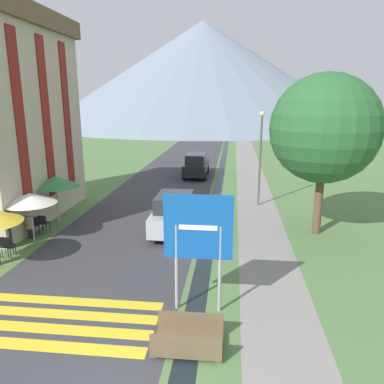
{
  "coord_description": "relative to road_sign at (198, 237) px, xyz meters",
  "views": [
    {
      "loc": [
        2.18,
        -5.46,
        6.0
      ],
      "look_at": [
        0.46,
        10.0,
        2.1
      ],
      "focal_mm": 35.0,
      "sensor_mm": 36.0,
      "label": 1
    }
  ],
  "objects": [
    {
      "name": "road_sign",
      "position": [
        0.0,
        0.0,
        0.0
      ],
      "size": [
        1.94,
        0.11,
        3.47
      ],
      "color": "#9E9EA3",
      "rests_on": "ground_plane"
    },
    {
      "name": "cafe_chair_near_left",
      "position": [
        -7.8,
        2.9,
        -1.76
      ],
      "size": [
        0.4,
        0.4,
        0.85
      ],
      "rotation": [
        0.0,
        0.0,
        -0.24
      ],
      "color": "#232328",
      "rests_on": "ground_plane"
    },
    {
      "name": "cafe_chair_far_right",
      "position": [
        -7.64,
        5.63,
        -1.76
      ],
      "size": [
        0.4,
        0.4,
        0.85
      ],
      "rotation": [
        0.0,
        0.0,
        0.42
      ],
      "color": "#232328",
      "rests_on": "ground_plane"
    },
    {
      "name": "person_standing_terrace",
      "position": [
        -8.23,
        3.83,
        -1.18
      ],
      "size": [
        0.32,
        0.32,
        1.86
      ],
      "color": "#282833",
      "rests_on": "ground_plane"
    },
    {
      "name": "cafe_chair_near_right",
      "position": [
        -7.68,
        2.87,
        -1.76
      ],
      "size": [
        0.4,
        0.4,
        0.85
      ],
      "rotation": [
        0.0,
        0.0,
        -0.49
      ],
      "color": "#232328",
      "rests_on": "ground_plane"
    },
    {
      "name": "drainage_channel",
      "position": [
        -0.07,
        25.72,
        -2.27
      ],
      "size": [
        0.6,
        60.0,
        0.0
      ],
      "color": "black",
      "rests_on": "ground_plane"
    },
    {
      "name": "footbridge",
      "position": [
        -0.07,
        -1.74,
        -2.04
      ],
      "size": [
        1.7,
        1.1,
        0.65
      ],
      "color": "brown",
      "rests_on": "ground_plane"
    },
    {
      "name": "cafe_umbrella_rear_green",
      "position": [
        -7.68,
        7.23,
        -0.21
      ],
      "size": [
        2.25,
        2.25,
        2.32
      ],
      "color": "#B7B2A8",
      "rests_on": "ground_plane"
    },
    {
      "name": "footpath",
      "position": [
        2.33,
        25.72,
        -2.27
      ],
      "size": [
        2.2,
        60.0,
        0.01
      ],
      "color": "gray",
      "rests_on": "ground_plane"
    },
    {
      "name": "streetlamp",
      "position": [
        2.42,
        11.43,
        0.87
      ],
      "size": [
        0.28,
        0.28,
        5.32
      ],
      "color": "#515156",
      "rests_on": "ground_plane"
    },
    {
      "name": "tree_by_path",
      "position": [
        4.78,
        7.0,
        2.46
      ],
      "size": [
        4.72,
        4.72,
        7.1
      ],
      "color": "brown",
      "rests_on": "ground_plane"
    },
    {
      "name": "road",
      "position": [
        -3.77,
        25.72,
        -2.27
      ],
      "size": [
        6.4,
        60.0,
        0.01
      ],
      "color": "#38383D",
      "rests_on": "ground_plane"
    },
    {
      "name": "parked_car_far",
      "position": [
        -1.97,
        19.2,
        -1.36
      ],
      "size": [
        1.81,
        4.56,
        1.82
      ],
      "color": "black",
      "rests_on": "ground_plane"
    },
    {
      "name": "cafe_chair_far_left",
      "position": [
        -7.89,
        5.41,
        -1.76
      ],
      "size": [
        0.4,
        0.4,
        0.85
      ],
      "rotation": [
        0.0,
        0.0,
        0.32
      ],
      "color": "#232328",
      "rests_on": "ground_plane"
    },
    {
      "name": "mountain_distant",
      "position": [
        -6.54,
        80.75,
        9.29
      ],
      "size": [
        73.47,
        73.47,
        23.12
      ],
      "color": "slate",
      "rests_on": "ground_plane"
    },
    {
      "name": "crosswalk_marking",
      "position": [
        -3.77,
        -1.03,
        -2.26
      ],
      "size": [
        5.44,
        2.54,
        0.01
      ],
      "color": "yellow",
      "rests_on": "ground_plane"
    },
    {
      "name": "parked_car_near",
      "position": [
        -1.67,
        6.42,
        -1.36
      ],
      "size": [
        1.91,
        3.99,
        1.82
      ],
      "color": "#B2B2B7",
      "rests_on": "ground_plane"
    },
    {
      "name": "ground_plane",
      "position": [
        -1.27,
        15.72,
        -2.27
      ],
      "size": [
        160.0,
        160.0,
        0.0
      ],
      "primitive_type": "plane",
      "color": "#517542"
    },
    {
      "name": "person_seated_far",
      "position": [
        -7.87,
        4.93,
        -1.59
      ],
      "size": [
        0.32,
        0.32,
        1.22
      ],
      "color": "#282833",
      "rests_on": "ground_plane"
    },
    {
      "name": "cafe_umbrella_middle_white",
      "position": [
        -7.59,
        4.66,
        -0.37
      ],
      "size": [
        2.19,
        2.19,
        2.13
      ],
      "color": "#B7B2A8",
      "rests_on": "ground_plane"
    }
  ]
}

